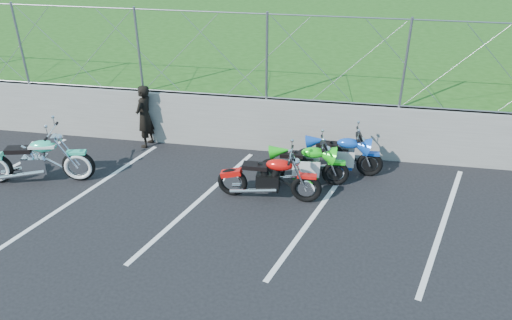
% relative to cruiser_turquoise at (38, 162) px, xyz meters
% --- Properties ---
extents(ground, '(90.00, 90.00, 0.00)m').
position_rel_cruiser_turquoise_xyz_m(ground, '(3.58, -1.17, -0.49)').
color(ground, black).
rests_on(ground, ground).
extents(retaining_wall, '(30.00, 0.22, 1.30)m').
position_rel_cruiser_turquoise_xyz_m(retaining_wall, '(3.58, 2.33, 0.16)').
color(retaining_wall, slate).
rests_on(retaining_wall, ground).
extents(grass_field, '(30.00, 20.00, 1.30)m').
position_rel_cruiser_turquoise_xyz_m(grass_field, '(3.58, 12.33, 0.16)').
color(grass_field, '#1D4C14').
rests_on(grass_field, ground).
extents(chain_link_fence, '(28.00, 0.03, 2.00)m').
position_rel_cruiser_turquoise_xyz_m(chain_link_fence, '(3.58, 2.33, 1.81)').
color(chain_link_fence, gray).
rests_on(chain_link_fence, retaining_wall).
extents(parking_lines, '(18.29, 4.31, 0.01)m').
position_rel_cruiser_turquoise_xyz_m(parking_lines, '(4.78, -0.17, -0.48)').
color(parking_lines, silver).
rests_on(parking_lines, ground).
extents(cruiser_turquoise, '(2.41, 0.81, 1.21)m').
position_rel_cruiser_turquoise_xyz_m(cruiser_turquoise, '(0.00, 0.00, 0.00)').
color(cruiser_turquoise, black).
rests_on(cruiser_turquoise, ground).
extents(naked_orange, '(2.14, 0.73, 1.07)m').
position_rel_cruiser_turquoise_xyz_m(naked_orange, '(5.00, 0.16, -0.03)').
color(naked_orange, black).
rests_on(naked_orange, ground).
extents(sportbike_green, '(1.94, 0.69, 1.01)m').
position_rel_cruiser_turquoise_xyz_m(sportbike_green, '(5.64, 0.86, -0.05)').
color(sportbike_green, black).
rests_on(sportbike_green, ground).
extents(sportbike_blue, '(1.95, 0.69, 1.01)m').
position_rel_cruiser_turquoise_xyz_m(sportbike_blue, '(6.36, 1.43, -0.05)').
color(sportbike_blue, black).
rests_on(sportbike_blue, ground).
extents(person_standing, '(0.46, 0.62, 1.56)m').
position_rel_cruiser_turquoise_xyz_m(person_standing, '(1.65, 2.03, 0.29)').
color(person_standing, black).
rests_on(person_standing, ground).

